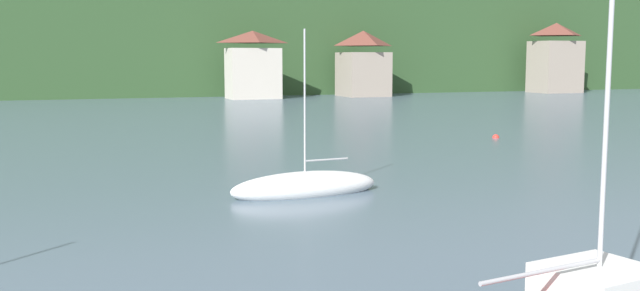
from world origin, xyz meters
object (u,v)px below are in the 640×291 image
at_px(mooring_buoy_mid, 496,138).
at_px(shore_building_central, 555,59).
at_px(shore_building_west, 253,66).
at_px(sailboat_mid_1, 305,187).
at_px(shore_building_westcentral, 363,64).

bearing_deg(mooring_buoy_mid, shore_building_central, 48.65).
bearing_deg(shore_building_west, sailboat_mid_1, -103.45).
xyz_separation_m(shore_building_central, sailboat_mid_1, (-59.79, -61.89, -4.57)).
height_order(shore_building_central, mooring_buoy_mid, shore_building_central).
bearing_deg(shore_building_west, shore_building_westcentral, 3.16).
bearing_deg(shore_building_central, shore_building_westcentral, 179.33).
relative_size(shore_building_west, shore_building_westcentral, 0.97).
xyz_separation_m(shore_building_westcentral, shore_building_central, (30.07, -0.35, 0.71)).
xyz_separation_m(sailboat_mid_1, mooring_buoy_mid, (17.19, 13.48, -0.26)).
xyz_separation_m(shore_building_westcentral, mooring_buoy_mid, (-12.54, -48.76, -4.12)).
bearing_deg(shore_building_central, shore_building_west, -179.39).
distance_m(shore_building_westcentral, shore_building_central, 30.08).
height_order(shore_building_westcentral, sailboat_mid_1, shore_building_westcentral).
relative_size(shore_building_central, sailboat_mid_1, 1.60).
bearing_deg(shore_building_west, mooring_buoy_mid, -87.02).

